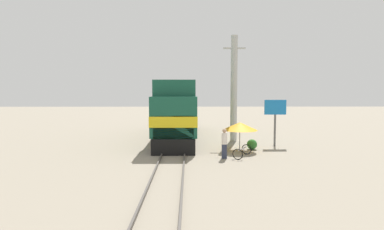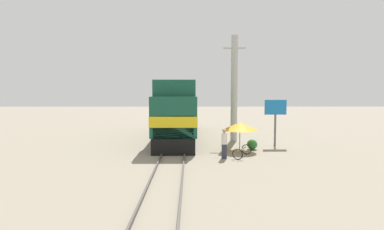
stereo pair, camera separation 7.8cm
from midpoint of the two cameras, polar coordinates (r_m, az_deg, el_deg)
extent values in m
plane|color=gray|center=(21.68, -3.12, -6.28)|extent=(120.00, 120.00, 0.00)
cube|color=#4C4742|center=(21.71, -5.02, -6.08)|extent=(0.08, 35.49, 0.15)
cube|color=#4C4742|center=(21.64, -1.21, -6.09)|extent=(0.08, 35.49, 0.15)
cube|color=black|center=(26.28, -2.63, -3.25)|extent=(2.82, 14.84, 1.03)
cube|color=#144C38|center=(26.09, -2.64, 0.80)|extent=(3.06, 14.24, 2.69)
cube|color=yellow|center=(26.11, -2.64, 0.21)|extent=(3.10, 14.39, 0.70)
cube|color=yellow|center=(20.09, -3.32, -2.03)|extent=(2.60, 2.08, 1.48)
cube|color=#144C38|center=(21.59, -3.13, 5.09)|extent=(2.88, 3.26, 1.12)
cylinder|color=#B2B2AD|center=(24.56, 8.12, 4.96)|extent=(0.54, 0.54, 8.55)
cube|color=#B2B2AD|center=(24.81, 8.21, 12.48)|extent=(1.80, 0.12, 0.12)
cylinder|color=#4C4C4C|center=(20.75, 9.20, -4.26)|extent=(0.05, 0.05, 1.83)
cone|color=orange|center=(20.65, 9.23, -2.12)|extent=(2.39, 2.39, 0.54)
cube|color=#595959|center=(23.21, 15.63, -2.81)|extent=(0.12, 0.12, 2.34)
cube|color=#1972BF|center=(23.07, 15.72, 1.43)|extent=(1.62, 0.08, 1.10)
sphere|color=#2D722D|center=(21.45, 11.48, -5.51)|extent=(0.71, 0.71, 0.71)
cube|color=#2D3347|center=(18.32, 6.27, -6.90)|extent=(0.30, 0.20, 0.88)
cylinder|color=silver|center=(18.18, 6.29, -4.47)|extent=(0.34, 0.34, 0.69)
sphere|color=tan|center=(18.11, 6.31, -2.99)|extent=(0.26, 0.26, 0.26)
torus|color=black|center=(19.71, 10.45, -6.46)|extent=(0.60, 0.36, 0.66)
torus|color=black|center=(18.12, 8.79, -7.41)|extent=(0.60, 0.36, 0.66)
cube|color=slate|center=(18.88, 9.67, -6.36)|extent=(0.73, 1.30, 0.04)
cylinder|color=slate|center=(19.17, 9.95, -6.43)|extent=(0.04, 0.04, 0.27)
camera|label=1|loc=(0.04, -89.89, 0.01)|focal=28.00mm
camera|label=2|loc=(0.04, 90.11, -0.01)|focal=28.00mm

